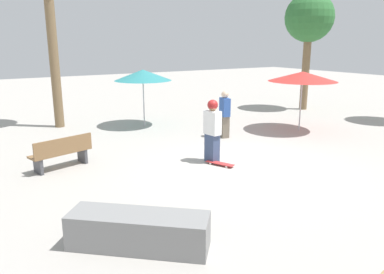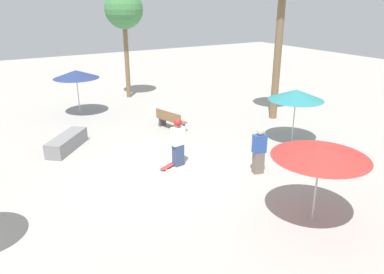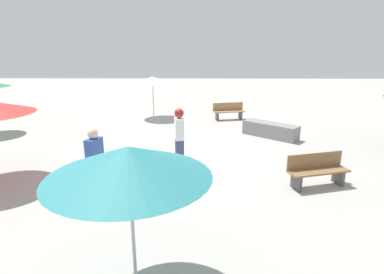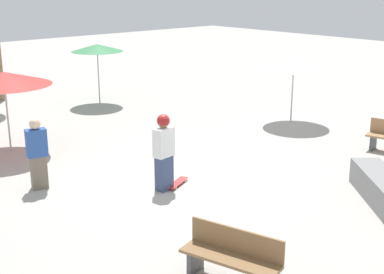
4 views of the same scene
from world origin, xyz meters
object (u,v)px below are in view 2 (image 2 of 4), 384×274
Objects in this scene: skateboard at (169,166)px; shade_umbrella_navy at (76,74)px; skater_main at (178,141)px; bench_near at (171,120)px; concrete_ledge at (67,143)px; palm_tree_left at (124,11)px; shade_umbrella_teal at (296,95)px; shade_umbrella_red at (321,151)px; bystander_watching at (259,151)px.

skateboard is 8.41m from shade_umbrella_navy.
bench_near is at bearing -122.57° from skater_main.
concrete_ledge is 9.64m from palm_tree_left.
bench_near is 0.73× the size of shade_umbrella_navy.
shade_umbrella_teal reaches higher than bench_near.
skater_main is 1.05× the size of bench_near.
bench_near is 0.27× the size of palm_tree_left.
shade_umbrella_red reaches higher than bench_near.
palm_tree_left reaches higher than skater_main.
bystander_watching reaches higher than bench_near.
palm_tree_left reaches higher than shade_umbrella_navy.
bench_near is 7.96m from palm_tree_left.
shade_umbrella_teal reaches higher than bystander_watching.
bystander_watching is (5.48, 5.07, 0.52)m from concrete_ledge.
shade_umbrella_red is at bearing 92.37° from bystander_watching.
palm_tree_left is at bearing -127.94° from skateboard.
skater_main reaches higher than bystander_watching.
shade_umbrella_teal reaches higher than skateboard.
bystander_watching is (-3.01, 0.64, -1.20)m from shade_umbrella_red.
shade_umbrella_navy is 0.37× the size of palm_tree_left.
bystander_watching is at bearing -63.43° from shade_umbrella_teal.
concrete_ledge is at bearing -38.28° from palm_tree_left.
bench_near is 5.61m from bystander_watching.
shade_umbrella_teal is 11.33m from palm_tree_left.
palm_tree_left reaches higher than bystander_watching.
shade_umbrella_navy reaches higher than concrete_ledge.
skateboard is 0.37× the size of shade_umbrella_teal.
skateboard is 0.50× the size of bystander_watching.
palm_tree_left is (-6.62, 5.23, 4.66)m from concrete_ledge.
shade_umbrella_navy is 4.99m from palm_tree_left.
shade_umbrella_red is (8.58, -0.22, 1.59)m from bench_near.
palm_tree_left is at bearing 159.56° from bench_near.
skateboard is 0.38× the size of concrete_ledge.
palm_tree_left is at bearing -110.86° from skater_main.
bench_near is at bearing -5.06° from palm_tree_left.
bench_near is (-3.65, 1.61, -0.51)m from skater_main.
shade_umbrella_red is 1.52× the size of bystander_watching.
skater_main is 5.32m from shade_umbrella_teal.
shade_umbrella_teal is 10.68m from shade_umbrella_navy.
shade_umbrella_red is 3.30m from bystander_watching.
concrete_ledge is at bearing -115.30° from shade_umbrella_teal.
shade_umbrella_red reaches higher than skater_main.
bystander_watching is at bearing -0.73° from palm_tree_left.
skater_main is at bearing -39.24° from bench_near.
bench_near is at bearing 91.26° from concrete_ledge.
shade_umbrella_navy is (-8.11, -0.93, 2.00)m from skateboard.
bystander_watching is (1.93, 2.04, -0.13)m from skater_main.
skater_main is 1.07× the size of bystander_watching.
shade_umbrella_navy is (-8.46, -6.51, 0.07)m from shade_umbrella_teal.
shade_umbrella_teal is at bearing 37.58° from shade_umbrella_navy.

